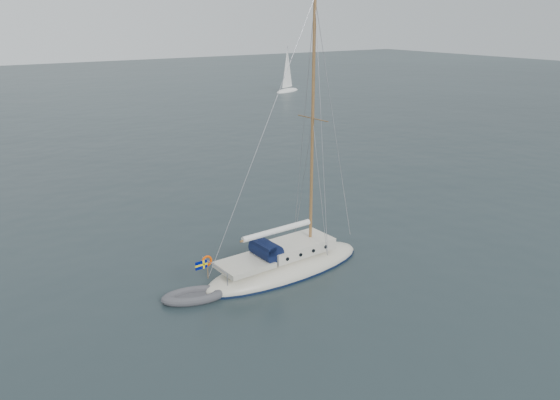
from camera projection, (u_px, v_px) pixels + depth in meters
ground at (314, 281)px, 28.08m from camera, size 300.00×300.00×0.00m
sailboat at (285, 252)px, 28.85m from camera, size 10.16×3.04×14.48m
dinghy at (194, 296)px, 26.19m from camera, size 3.14×1.42×0.45m
distant_yacht_b at (287, 71)px, 97.17m from camera, size 6.32×3.37×8.37m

